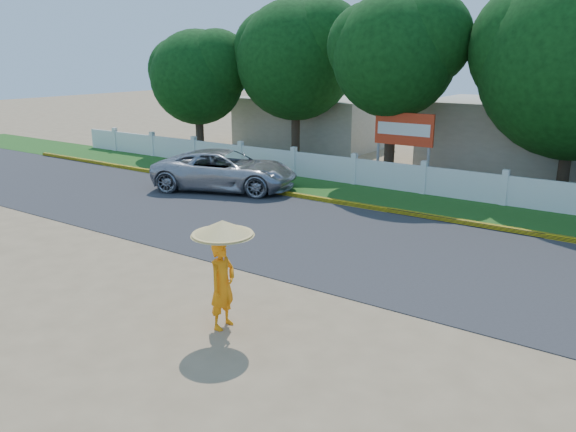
# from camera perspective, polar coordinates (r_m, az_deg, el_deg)

# --- Properties ---
(ground) EXTENTS (120.00, 120.00, 0.00)m
(ground) POSITION_cam_1_polar(r_m,az_deg,el_deg) (12.95, -5.06, -7.56)
(ground) COLOR #9E8460
(ground) RESTS_ON ground
(road) EXTENTS (60.00, 7.00, 0.02)m
(road) POSITION_cam_1_polar(r_m,az_deg,el_deg) (16.43, 4.94, -2.34)
(road) COLOR #38383A
(road) RESTS_ON ground
(grass_verge) EXTENTS (60.00, 3.50, 0.03)m
(grass_verge) POSITION_cam_1_polar(r_m,az_deg,el_deg) (20.98, 12.06, 1.44)
(grass_verge) COLOR #2D601E
(grass_verge) RESTS_ON ground
(curb) EXTENTS (40.00, 0.18, 0.16)m
(curb) POSITION_cam_1_polar(r_m,az_deg,el_deg) (19.45, 10.13, 0.60)
(curb) COLOR yellow
(curb) RESTS_ON ground
(fence) EXTENTS (40.00, 0.10, 1.10)m
(fence) POSITION_cam_1_polar(r_m,az_deg,el_deg) (22.18, 13.60, 3.54)
(fence) COLOR silver
(fence) RESTS_ON ground
(building_near) EXTENTS (10.00, 6.00, 3.20)m
(building_near) POSITION_cam_1_polar(r_m,az_deg,el_deg) (27.73, 24.76, 7.16)
(building_near) COLOR #B7AD99
(building_near) RESTS_ON ground
(building_far) EXTENTS (8.00, 5.00, 2.80)m
(building_far) POSITION_cam_1_polar(r_m,az_deg,el_deg) (33.39, 2.38, 9.52)
(building_far) COLOR #B7AD99
(building_far) RESTS_ON ground
(vehicle) EXTENTS (6.22, 4.47, 1.57)m
(vehicle) POSITION_cam_1_polar(r_m,az_deg,el_deg) (22.44, -6.38, 4.65)
(vehicle) COLOR #A2A3AA
(vehicle) RESTS_ON ground
(monk_with_parasol) EXTENTS (1.21, 1.21, 2.20)m
(monk_with_parasol) POSITION_cam_1_polar(r_m,az_deg,el_deg) (10.80, -6.67, -4.32)
(monk_with_parasol) COLOR orange
(monk_with_parasol) RESTS_ON ground
(billboard) EXTENTS (2.50, 0.13, 2.95)m
(billboard) POSITION_cam_1_polar(r_m,az_deg,el_deg) (23.42, 11.68, 8.26)
(billboard) COLOR gray
(billboard) RESTS_ON ground
(tree_row) EXTENTS (33.37, 7.98, 8.73)m
(tree_row) POSITION_cam_1_polar(r_m,az_deg,el_deg) (23.89, 22.13, 14.43)
(tree_row) COLOR #473828
(tree_row) RESTS_ON ground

